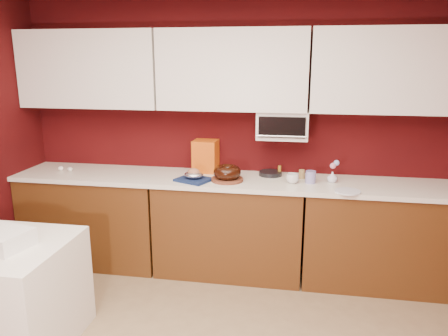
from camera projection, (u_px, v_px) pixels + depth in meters
name	position (u px, v px, depth m)	size (l,w,h in m)	color
wall_back	(235.00, 134.00, 4.13)	(4.00, 0.02, 2.50)	#3E0809
base_cabinet_left	(95.00, 218.00, 4.26)	(1.31, 0.58, 0.86)	#522C10
base_cabinet_center	(230.00, 227.00, 4.04)	(1.31, 0.58, 0.86)	#522C10
base_cabinet_right	(380.00, 237.00, 3.82)	(1.31, 0.58, 0.86)	#522C10
countertop	(230.00, 181.00, 3.93)	(4.00, 0.62, 0.04)	silver
upper_cabinet_left	(91.00, 69.00, 4.05)	(1.31, 0.33, 0.70)	white
upper_cabinet_center	(233.00, 70.00, 3.83)	(1.31, 0.33, 0.70)	white
upper_cabinet_right	(392.00, 71.00, 3.61)	(1.31, 0.33, 0.70)	white
toaster_oven	(283.00, 125.00, 3.89)	(0.45, 0.30, 0.25)	white
toaster_oven_door	(282.00, 127.00, 3.74)	(0.40, 0.02, 0.18)	black
toaster_oven_handle	(281.00, 136.00, 3.74)	(0.02, 0.02, 0.42)	silver
cake_base	(227.00, 180.00, 3.84)	(0.28, 0.28, 0.03)	brown
bundt_cake	(227.00, 172.00, 3.82)	(0.24, 0.24, 0.10)	black
navy_towel	(194.00, 180.00, 3.84)	(0.28, 0.24, 0.02)	#132149
foil_ham_nest	(194.00, 175.00, 3.83)	(0.17, 0.14, 0.06)	white
roasted_ham	(194.00, 172.00, 3.83)	(0.11, 0.09, 0.07)	#A76A4C
pandoro_box	(206.00, 156.00, 4.13)	(0.22, 0.20, 0.30)	#B9310C
dark_pan	(270.00, 173.00, 4.02)	(0.21, 0.21, 0.04)	black
coffee_mug	(293.00, 177.00, 3.76)	(0.09, 0.09, 0.10)	silver
blue_jar	(311.00, 177.00, 3.77)	(0.09, 0.09, 0.11)	navy
flower_vase	(332.00, 176.00, 3.79)	(0.07, 0.07, 0.11)	silver
flower_pink	(333.00, 166.00, 3.77)	(0.05, 0.05, 0.05)	pink
flower_blue	(336.00, 163.00, 3.77)	(0.05, 0.05, 0.05)	#96ACF0
china_plate	(348.00, 191.00, 3.52)	(0.21, 0.21, 0.01)	white
amber_bottle	(279.00, 170.00, 4.02)	(0.03, 0.03, 0.09)	#865F18
paper_cup	(302.00, 174.00, 3.91)	(0.05, 0.05, 0.08)	#9B7B46
egg_left	(61.00, 168.00, 4.19)	(0.05, 0.04, 0.04)	white
egg_right	(70.00, 169.00, 4.16)	(0.05, 0.04, 0.04)	silver
newspaper_stack	(3.00, 239.00, 2.84)	(0.33, 0.27, 0.12)	white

